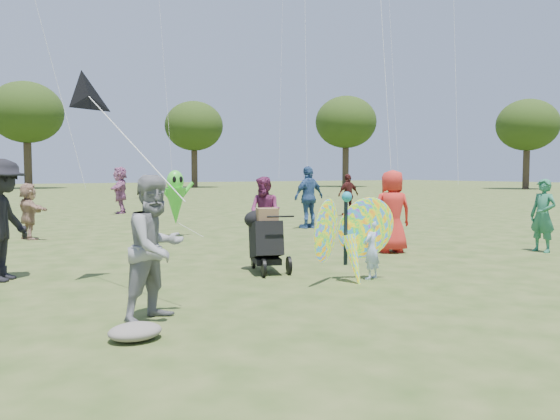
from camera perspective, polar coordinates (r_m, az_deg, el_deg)
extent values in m
plane|color=#51592B|center=(7.53, 7.27, -9.01)|extent=(160.00, 160.00, 0.00)
imported|color=#A8C0EF|center=(8.74, 9.54, -4.06)|extent=(0.40, 0.33, 0.95)
imported|color=gray|center=(6.39, -12.84, -3.86)|extent=(1.00, 0.92, 1.66)
ellipsoid|color=slate|center=(5.81, -14.91, -12.18)|extent=(0.54, 0.44, 0.17)
imported|color=red|center=(11.65, 11.61, -0.14)|extent=(0.98, 0.79, 1.73)
imported|color=black|center=(9.46, -27.00, -0.95)|extent=(1.25, 1.41, 1.90)
imported|color=#325389|center=(16.38, 3.02, 1.34)|extent=(1.15, 0.62, 1.87)
imported|color=#A17863|center=(15.06, -24.78, -0.11)|extent=(0.76, 1.38, 1.42)
imported|color=#722652|center=(12.08, -1.58, -0.26)|extent=(0.89, 0.96, 1.59)
imported|color=#296D4E|center=(12.75, 25.78, -0.53)|extent=(0.39, 0.58, 1.55)
imported|color=#4B1A19|center=(21.23, 7.14, 1.58)|extent=(0.95, 0.41, 1.62)
imported|color=#A25C8B|center=(23.22, -16.36, 2.02)|extent=(1.16, 1.86, 1.91)
cube|color=black|center=(9.18, -1.49, -3.15)|extent=(0.72, 0.96, 0.71)
cube|color=black|center=(9.22, -1.49, -5.19)|extent=(0.62, 0.78, 0.10)
ellipsoid|color=black|center=(9.36, -2.25, -0.98)|extent=(0.51, 0.45, 0.33)
cylinder|color=black|center=(8.82, -1.73, -6.07)|extent=(0.15, 0.30, 0.30)
cylinder|color=black|center=(9.06, 0.94, -5.80)|extent=(0.15, 0.30, 0.30)
cylinder|color=black|center=(9.63, -2.81, -5.46)|extent=(0.12, 0.22, 0.22)
cylinder|color=black|center=(8.72, 0.05, -0.68)|extent=(0.43, 0.17, 0.03)
cube|color=olive|center=(9.09, -1.34, -0.62)|extent=(0.41, 0.38, 0.26)
ellipsoid|color=#FF2857|center=(8.18, 4.86, -2.18)|extent=(0.98, 0.71, 1.24)
ellipsoid|color=#FF2857|center=(8.64, 8.95, -1.88)|extent=(0.98, 0.71, 1.24)
cylinder|color=black|center=(8.43, 6.88, -2.35)|extent=(0.06, 0.06, 1.00)
cone|color=#FF2857|center=(8.39, 7.84, -5.59)|extent=(0.36, 0.49, 0.93)
sphere|color=teal|center=(8.37, 6.99, 1.38)|extent=(0.16, 0.16, 0.16)
cone|color=black|center=(8.67, -19.40, 11.19)|extent=(0.89, 0.62, 0.81)
cylinder|color=silver|center=(7.56, -15.25, 6.75)|extent=(0.62, 2.30, 1.49)
cone|color=#43D933|center=(14.45, -10.86, 0.39)|extent=(0.56, 0.56, 0.95)
ellipsoid|color=#43D933|center=(14.43, -10.89, 2.97)|extent=(0.44, 0.39, 0.57)
ellipsoid|color=black|center=(14.23, -10.99, 3.15)|extent=(0.10, 0.05, 0.17)
ellipsoid|color=black|center=(14.29, -10.31, 3.17)|extent=(0.10, 0.05, 0.17)
cylinder|color=#43D933|center=(14.33, -12.01, 1.95)|extent=(0.43, 0.10, 0.49)
cylinder|color=#43D933|center=(14.54, -9.77, 2.00)|extent=(0.43, 0.10, 0.49)
cylinder|color=silver|center=(14.42, -9.44, -1.99)|extent=(0.61, 0.41, 0.41)
cylinder|color=#3A2D21|center=(61.12, -24.84, 4.21)|extent=(0.77, 0.77, 4.62)
ellipsoid|color=#2B4214|center=(61.41, -24.99, 9.24)|extent=(7.26, 7.26, 6.17)
cylinder|color=#3A2D21|center=(60.15, -8.93, 4.24)|extent=(0.66, 0.67, 3.99)
ellipsoid|color=#2B4214|center=(60.35, -8.98, 8.66)|extent=(6.27, 6.27, 5.33)
cylinder|color=#3A2D21|center=(62.95, 6.86, 4.44)|extent=(0.73, 0.73, 4.41)
ellipsoid|color=#2B4214|center=(63.20, 6.90, 9.11)|extent=(6.93, 6.93, 5.89)
cylinder|color=#3A2D21|center=(59.14, 24.32, 3.84)|extent=(0.63, 0.63, 3.78)
ellipsoid|color=#2B4214|center=(59.31, 24.44, 8.10)|extent=(5.94, 5.94, 5.05)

